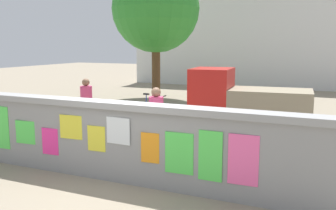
% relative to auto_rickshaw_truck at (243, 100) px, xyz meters
% --- Properties ---
extents(ground, '(60.00, 60.00, 0.00)m').
position_rel_auto_rickshaw_truck_xyz_m(ground, '(-1.00, 2.56, -0.90)').
color(ground, gray).
extents(poster_wall, '(7.67, 0.42, 1.53)m').
position_rel_auto_rickshaw_truck_xyz_m(poster_wall, '(-1.00, -5.44, -0.11)').
color(poster_wall, gray).
rests_on(poster_wall, ground).
extents(auto_rickshaw_truck, '(3.71, 1.79, 1.85)m').
position_rel_auto_rickshaw_truck_xyz_m(auto_rickshaw_truck, '(0.00, 0.00, 0.00)').
color(auto_rickshaw_truck, black).
rests_on(auto_rickshaw_truck, ground).
extents(motorcycle, '(1.89, 0.59, 0.87)m').
position_rel_auto_rickshaw_truck_xyz_m(motorcycle, '(-3.06, -3.82, -0.44)').
color(motorcycle, black).
rests_on(motorcycle, ground).
extents(bicycle_near, '(1.71, 0.44, 0.95)m').
position_rel_auto_rickshaw_truck_xyz_m(bicycle_near, '(0.50, -3.08, -0.54)').
color(bicycle_near, black).
rests_on(bicycle_near, ground).
extents(bicycle_far, '(1.71, 0.44, 0.95)m').
position_rel_auto_rickshaw_truck_xyz_m(bicycle_far, '(-3.10, -0.21, -0.54)').
color(bicycle_far, black).
rests_on(bicycle_far, ground).
extents(person_walking, '(0.41, 0.41, 1.62)m').
position_rel_auto_rickshaw_truck_xyz_m(person_walking, '(-1.20, -3.71, 0.09)').
color(person_walking, yellow).
rests_on(person_walking, ground).
extents(person_bystander, '(0.39, 0.39, 1.62)m').
position_rel_auto_rickshaw_truck_xyz_m(person_bystander, '(-4.02, -2.52, 0.09)').
color(person_bystander, purple).
rests_on(person_bystander, ground).
extents(tree_roadside, '(4.07, 4.07, 6.26)m').
position_rel_auto_rickshaw_truck_xyz_m(tree_roadside, '(-5.25, 4.68, 3.31)').
color(tree_roadside, brown).
rests_on(tree_roadside, ground).
extents(building_background, '(14.22, 4.96, 5.94)m').
position_rel_auto_rickshaw_truck_xyz_m(building_background, '(-2.86, 13.45, 2.09)').
color(building_background, silver).
rests_on(building_background, ground).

